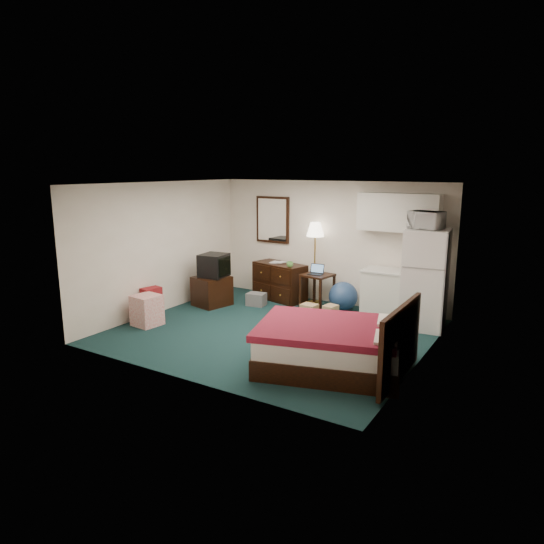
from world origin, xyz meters
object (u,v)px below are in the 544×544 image
Objects in this scene: fridge at (425,279)px; dresser at (280,281)px; tv_stand at (212,291)px; suitcase at (152,303)px; floor_lamp at (315,263)px; desk at (317,291)px; bed at (330,347)px; kitchen_counter at (385,293)px.

dresser is at bearing 168.57° from fridge.
dresser is 0.66× the size of fridge.
tv_stand is 1.13× the size of suitcase.
floor_lamp reaches higher than suitcase.
dresser is at bearing -165.57° from floor_lamp.
dresser is 3.14m from fridge.
desk reaches higher than bed.
floor_lamp is 2.18m from tv_stand.
fridge reaches higher than tv_stand.
dresser is 2.00× the size of suitcase.
desk is at bearing 40.18° from tv_stand.
bed is 3.77m from tv_stand.
suitcase is (-3.83, 0.39, -0.02)m from bed.
floor_lamp is 0.62m from desk.
suitcase is (-2.34, -2.23, -0.05)m from desk.
kitchen_counter is at bearing 45.04° from suitcase.
floor_lamp is at bearing 173.27° from kitchen_counter.
bed is (1.71, -2.93, -0.53)m from floor_lamp.
desk is 3.02m from bed.
kitchen_counter reaches higher than dresser.
desk is 3.23m from suitcase.
suitcase is (-0.43, -1.25, -0.01)m from tv_stand.
dresser is 0.69× the size of floor_lamp.
tv_stand is (-3.24, -1.15, -0.13)m from kitchen_counter.
fridge reaches higher than bed.
kitchen_counter reaches higher than tv_stand.
kitchen_counter is 4.39m from suitcase.
suitcase is at bearing -96.16° from tv_stand.
suitcase is at bearing -127.47° from desk.
kitchen_counter is at bearing 76.91° from bed.
kitchen_counter is at bearing 151.37° from fridge.
fridge is (0.80, -0.33, 0.44)m from kitchen_counter.
floor_lamp reaches higher than tv_stand.
kitchen_counter is (1.56, -0.14, -0.41)m from floor_lamp.
fridge reaches higher than desk.
floor_lamp reaches higher than dresser.
fridge reaches higher than kitchen_counter.
fridge is at bearing 36.66° from suitcase.
desk is 1.05× the size of tv_stand.
desk is 2.21m from fridge.
dresser is 0.87m from floor_lamp.
kitchen_counter is (1.34, 0.17, 0.09)m from desk.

